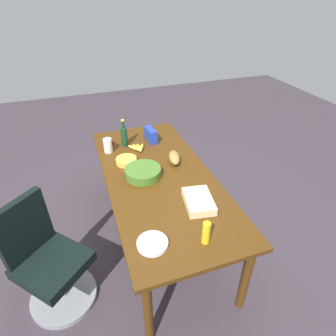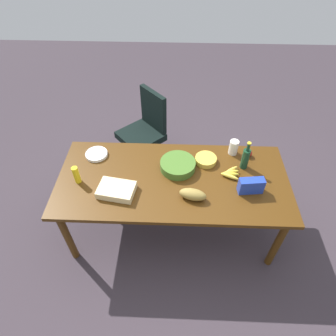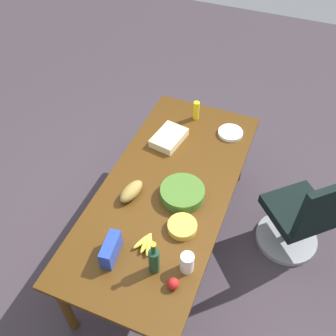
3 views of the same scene
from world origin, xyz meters
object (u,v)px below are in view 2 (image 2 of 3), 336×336
at_px(wine_bottle, 245,158).
at_px(paper_plate_stack, 97,154).
at_px(mustard_bottle, 76,175).
at_px(salad_bowl, 178,165).
at_px(sheet_cake, 116,190).
at_px(banana_bunch, 230,173).
at_px(bread_loaf, 193,194).
at_px(chip_bag_blue, 251,186).
at_px(apple_red, 248,153).
at_px(office_chair, 145,138).
at_px(mayo_jar, 234,147).
at_px(conference_table, 173,184).
at_px(chip_bowl, 206,160).

height_order(wine_bottle, paper_plate_stack, wine_bottle).
xyz_separation_m(paper_plate_stack, mustard_bottle, (-0.10, -0.36, 0.08)).
xyz_separation_m(salad_bowl, mustard_bottle, (-0.92, -0.21, 0.05)).
bearing_deg(sheet_cake, salad_bowl, 31.03).
xyz_separation_m(banana_bunch, paper_plate_stack, (-1.32, 0.22, -0.01)).
bearing_deg(salad_bowl, sheet_cake, -148.97).
bearing_deg(paper_plate_stack, mustard_bottle, -104.85).
distance_m(bread_loaf, mustard_bottle, 1.07).
bearing_deg(mustard_bottle, banana_bunch, 5.49).
height_order(chip_bag_blue, bread_loaf, chip_bag_blue).
xyz_separation_m(apple_red, paper_plate_stack, (-1.53, -0.05, -0.02)).
bearing_deg(mustard_bottle, apple_red, 14.08).
bearing_deg(banana_bunch, salad_bowl, 171.82).
height_order(apple_red, sheet_cake, apple_red).
bearing_deg(office_chair, mayo_jar, -34.64).
xyz_separation_m(office_chair, bread_loaf, (0.57, -1.28, 0.45)).
height_order(sheet_cake, mayo_jar, mayo_jar).
relative_size(conference_table, bread_loaf, 9.04).
height_order(conference_table, mayo_jar, mayo_jar).
bearing_deg(chip_bag_blue, mayo_jar, 100.64).
distance_m(apple_red, mustard_bottle, 1.67).
distance_m(salad_bowl, sheet_cake, 0.63).
xyz_separation_m(office_chair, sheet_cake, (-0.11, -1.25, 0.44)).
height_order(apple_red, mustard_bottle, mustard_bottle).
relative_size(bread_loaf, mustard_bottle, 1.33).
distance_m(sheet_cake, paper_plate_stack, 0.55).
xyz_separation_m(salad_bowl, banana_bunch, (0.50, -0.07, -0.02)).
distance_m(apple_red, chip_bowl, 0.44).
bearing_deg(apple_red, sheet_cake, -157.14).
xyz_separation_m(bread_loaf, mustard_bottle, (-1.05, 0.16, 0.04)).
height_order(salad_bowl, sheet_cake, salad_bowl).
relative_size(wine_bottle, mayo_jar, 1.99).
bearing_deg(apple_red, paper_plate_stack, -178.19).
bearing_deg(banana_bunch, sheet_cake, -166.25).
xyz_separation_m(conference_table, sheet_cake, (-0.50, -0.19, 0.11)).
bearing_deg(banana_bunch, paper_plate_stack, 170.42).
height_order(chip_bag_blue, paper_plate_stack, chip_bag_blue).
bearing_deg(sheet_cake, conference_table, 20.48).
bearing_deg(bread_loaf, wine_bottle, 38.90).
height_order(wine_bottle, mustard_bottle, wine_bottle).
relative_size(salad_bowl, chip_bag_blue, 1.54).
height_order(office_chair, banana_bunch, office_chair).
bearing_deg(paper_plate_stack, chip_bag_blue, -15.75).
distance_m(apple_red, mayo_jar, 0.16).
xyz_separation_m(apple_red, chip_bag_blue, (-0.05, -0.46, 0.04)).
relative_size(apple_red, sheet_cake, 0.24).
bearing_deg(wine_bottle, mustard_bottle, -170.88).
bearing_deg(chip_bowl, apple_red, 12.83).
xyz_separation_m(sheet_cake, banana_bunch, (1.04, 0.25, -0.01)).
bearing_deg(salad_bowl, office_chair, 115.20).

